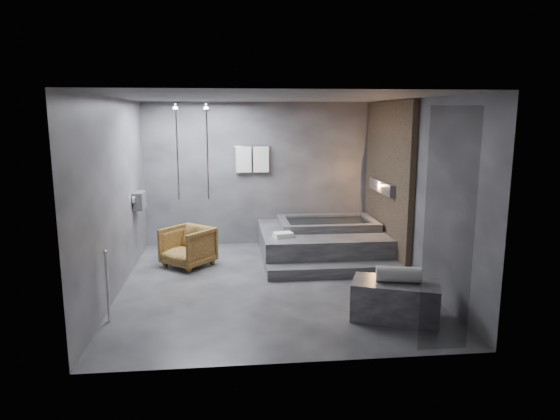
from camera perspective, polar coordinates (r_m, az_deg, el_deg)
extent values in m
plane|color=#2D2D2F|center=(7.75, -1.00, -8.43)|extent=(5.00, 5.00, 0.00)
cube|color=#4B4B4D|center=(7.32, -1.08, 12.73)|extent=(4.50, 5.00, 0.04)
cube|color=#37373C|center=(9.88, -2.32, 4.11)|extent=(4.50, 0.04, 2.80)
cube|color=#37373C|center=(4.97, 1.50, -2.65)|extent=(4.50, 0.04, 2.80)
cube|color=#37373C|center=(7.55, -18.30, 1.47)|extent=(0.04, 5.00, 2.80)
cube|color=#37373C|center=(7.93, 15.40, 2.05)|extent=(0.04, 5.00, 2.80)
cube|color=#84694D|center=(9.07, 12.18, 3.27)|extent=(0.10, 2.40, 2.78)
cube|color=#FF9938|center=(9.06, 11.68, 2.64)|extent=(0.14, 1.20, 0.20)
cube|color=gray|center=(8.94, -15.77, 1.05)|extent=(0.16, 0.42, 0.30)
imported|color=beige|center=(8.85, -15.80, 0.65)|extent=(0.08, 0.08, 0.21)
imported|color=beige|center=(9.05, -15.58, 0.70)|extent=(0.07, 0.07, 0.15)
cylinder|color=silver|center=(9.37, -8.31, 6.71)|extent=(0.04, 0.04, 1.80)
cylinder|color=silver|center=(9.41, -11.68, 6.61)|extent=(0.04, 0.04, 1.80)
cylinder|color=silver|center=(9.76, -3.21, 7.26)|extent=(0.75, 0.02, 0.02)
cube|color=white|center=(9.75, -4.19, 5.77)|extent=(0.30, 0.06, 0.50)
cube|color=white|center=(9.77, -2.18, 5.80)|extent=(0.30, 0.06, 0.50)
cylinder|color=silver|center=(6.62, -19.13, -8.36)|extent=(0.04, 0.04, 0.90)
cube|color=black|center=(5.49, 18.78, -2.47)|extent=(0.55, 0.01, 2.60)
cube|color=#323234|center=(9.20, 4.73, -3.73)|extent=(2.20, 2.00, 0.50)
cube|color=#323234|center=(8.13, 6.27, -6.90)|extent=(2.20, 0.36, 0.18)
cube|color=#38383B|center=(6.60, 13.03, -10.00)|extent=(1.22, 0.94, 0.48)
imported|color=#462D11|center=(8.69, -10.49, -4.14)|extent=(1.04, 1.04, 0.68)
cylinder|color=silver|center=(6.49, 13.39, -7.17)|extent=(0.59, 0.32, 0.20)
cube|color=white|center=(8.52, 0.37, -2.86)|extent=(0.35, 0.29, 0.08)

